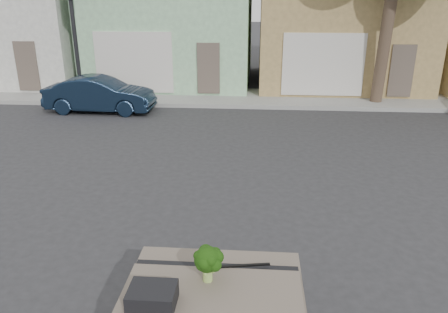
# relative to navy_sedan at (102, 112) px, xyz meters

# --- Properties ---
(ground_plane) EXTENTS (120.00, 120.00, 0.00)m
(ground_plane) POSITION_rel_navy_sedan_xyz_m (5.24, -8.22, 0.00)
(ground_plane) COLOR #303033
(ground_plane) RESTS_ON ground
(sidewalk) EXTENTS (40.00, 3.00, 0.15)m
(sidewalk) POSITION_rel_navy_sedan_xyz_m (5.24, 2.28, 0.07)
(sidewalk) COLOR gray
(sidewalk) RESTS_ON ground
(townhouse_tan) EXTENTS (7.20, 8.20, 7.55)m
(townhouse_tan) POSITION_rel_navy_sedan_xyz_m (9.24, 6.28, 3.77)
(townhouse_tan) COLOR #A78A53
(townhouse_tan) RESTS_ON ground
(navy_sedan) EXTENTS (3.91, 1.46, 1.28)m
(navy_sedan) POSITION_rel_navy_sedan_xyz_m (0.00, 0.00, 0.00)
(navy_sedan) COLOR #132236
(navy_sedan) RESTS_ON ground
(traffic_signal) EXTENTS (0.40, 0.40, 5.10)m
(traffic_signal) POSITION_rel_navy_sedan_xyz_m (-1.26, 1.28, 2.55)
(traffic_signal) COLOR black
(traffic_signal) RESTS_ON ground
(instrument_hump) EXTENTS (0.48, 0.38, 0.20)m
(instrument_hump) POSITION_rel_navy_sedan_xyz_m (4.66, -11.57, 1.22)
(instrument_hump) COLOR black
(instrument_hump) RESTS_ON car_dashboard
(wiper_arm) EXTENTS (0.69, 0.15, 0.02)m
(wiper_arm) POSITION_rel_navy_sedan_xyz_m (5.52, -10.84, 1.13)
(wiper_arm) COLOR black
(wiper_arm) RESTS_ON car_dashboard
(broccoli) EXTENTS (0.50, 0.50, 0.43)m
(broccoli) POSITION_rel_navy_sedan_xyz_m (5.17, -11.12, 1.33)
(broccoli) COLOR #143209
(broccoli) RESTS_ON car_dashboard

